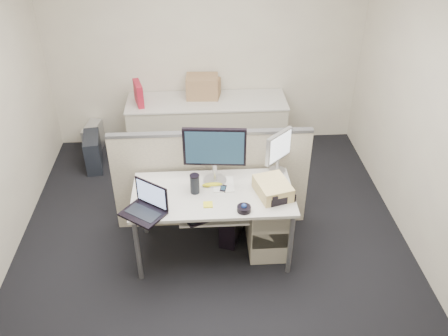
{
  "coord_description": "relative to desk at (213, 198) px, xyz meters",
  "views": [
    {
      "loc": [
        -0.1,
        -3.52,
        3.38
      ],
      "look_at": [
        0.11,
        0.15,
        0.9
      ],
      "focal_mm": 38.0,
      "sensor_mm": 36.0,
      "label": 1
    }
  ],
  "objects": [
    {
      "name": "paper_stack",
      "position": [
        0.11,
        0.12,
        0.07
      ],
      "size": [
        0.2,
        0.25,
        0.01
      ],
      "primitive_type": "cube",
      "rotation": [
        0.0,
        0.0,
        0.0
      ],
      "color": "silver",
      "rests_on": "desk"
    },
    {
      "name": "monitor_main",
      "position": [
        0.03,
        0.18,
        0.36
      ],
      "size": [
        0.6,
        0.28,
        0.58
      ],
      "primitive_type": "cube",
      "rotation": [
        0.0,
        0.0,
        -0.09
      ],
      "color": "black",
      "rests_on": "desk"
    },
    {
      "name": "cardboard_box_right",
      "position": [
        0.0,
        2.05,
        0.18
      ],
      "size": [
        0.39,
        0.33,
        0.24
      ],
      "primitive_type": "cube",
      "rotation": [
        0.0,
        0.0,
        -0.2
      ],
      "color": "#8F6046",
      "rests_on": "back_counter"
    },
    {
      "name": "banana",
      "position": [
        0.0,
        0.1,
        0.09
      ],
      "size": [
        0.2,
        0.06,
        0.04
      ],
      "primitive_type": "ellipsoid",
      "rotation": [
        0.0,
        0.0,
        0.04
      ],
      "color": "#CDCC12",
      "rests_on": "desk"
    },
    {
      "name": "pc_tower_spare_dark",
      "position": [
        -1.45,
        1.63,
        -0.45
      ],
      "size": [
        0.25,
        0.49,
        0.44
      ],
      "primitive_type": "cube",
      "rotation": [
        0.0,
        0.0,
        0.15
      ],
      "color": "black",
      "rests_on": "floor"
    },
    {
      "name": "pc_tower_spare_silver",
      "position": [
        -1.52,
        2.03,
        -0.48
      ],
      "size": [
        0.22,
        0.42,
        0.38
      ],
      "primitive_type": "cube",
      "rotation": [
        0.0,
        0.0,
        -0.16
      ],
      "color": "#B7B7BC",
      "rests_on": "floor"
    },
    {
      "name": "drawer_pedestal",
      "position": [
        0.55,
        0.05,
        -0.34
      ],
      "size": [
        0.4,
        0.55,
        0.65
      ],
      "primitive_type": "cube",
      "color": "#ADA391",
      "rests_on": "floor"
    },
    {
      "name": "red_binder",
      "position": [
        -0.84,
        1.89,
        0.2
      ],
      "size": [
        0.15,
        0.33,
        0.3
      ],
      "primitive_type": "cube",
      "rotation": [
        0.0,
        0.0,
        0.26
      ],
      "color": "#A6192C",
      "rests_on": "back_counter"
    },
    {
      "name": "keyboard_tray",
      "position": [
        0.0,
        -0.18,
        -0.04
      ],
      "size": [
        0.62,
        0.32,
        0.02
      ],
      "primitive_type": "cube",
      "color": "silver",
      "rests_on": "desk"
    },
    {
      "name": "cubicle_partition",
      "position": [
        0.0,
        0.45,
        -0.11
      ],
      "size": [
        2.0,
        0.06,
        1.1
      ],
      "primitive_type": "cube",
      "color": "beige",
      "rests_on": "floor"
    },
    {
      "name": "sticky_pad",
      "position": [
        -0.05,
        -0.18,
        0.07
      ],
      "size": [
        0.09,
        0.09,
        0.01
      ],
      "primitive_type": "cube",
      "rotation": [
        0.0,
        0.0,
        0.01
      ],
      "color": "yellow",
      "rests_on": "desk"
    },
    {
      "name": "pc_tower_desk",
      "position": [
        0.2,
        0.2,
        -0.47
      ],
      "size": [
        0.29,
        0.44,
        0.39
      ],
      "primitive_type": "cube",
      "rotation": [
        0.0,
        0.0,
        -0.33
      ],
      "color": "black",
      "rests_on": "floor"
    },
    {
      "name": "travel_mug",
      "position": [
        -0.16,
        0.02,
        0.16
      ],
      "size": [
        0.11,
        0.11,
        0.18
      ],
      "primitive_type": "cylinder",
      "rotation": [
        0.0,
        0.0,
        -0.43
      ],
      "color": "black",
      "rests_on": "desk"
    },
    {
      "name": "desk",
      "position": [
        0.0,
        0.0,
        0.0
      ],
      "size": [
        1.5,
        0.75,
        0.73
      ],
      "color": "silver",
      "rests_on": "floor"
    },
    {
      "name": "back_counter",
      "position": [
        0.0,
        1.93,
        -0.3
      ],
      "size": [
        2.0,
        0.6,
        0.72
      ],
      "primitive_type": "cube",
      "color": "#ADA391",
      "rests_on": "floor"
    },
    {
      "name": "floor",
      "position": [
        0.0,
        0.0,
        -0.67
      ],
      "size": [
        4.0,
        4.5,
        0.01
      ],
      "primitive_type": "cube",
      "color": "black",
      "rests_on": "ground"
    },
    {
      "name": "desk_phone",
      "position": [
        0.6,
        -0.12,
        0.1
      ],
      "size": [
        0.29,
        0.26,
        0.08
      ],
      "primitive_type": "cube",
      "rotation": [
        0.0,
        0.0,
        0.28
      ],
      "color": "black",
      "rests_on": "desk"
    },
    {
      "name": "cellphone",
      "position": [
        0.1,
        0.05,
        0.07
      ],
      "size": [
        0.07,
        0.11,
        0.01
      ],
      "primitive_type": "cube",
      "rotation": [
        0.0,
        0.0,
        -0.21
      ],
      "color": "black",
      "rests_on": "desk"
    },
    {
      "name": "monitor_small",
      "position": [
        0.65,
        0.32,
        0.28
      ],
      "size": [
        0.38,
        0.37,
        0.43
      ],
      "primitive_type": "cube",
      "rotation": [
        0.0,
        0.0,
        0.76
      ],
      "color": "#B7B7BC",
      "rests_on": "desk"
    },
    {
      "name": "manila_folders",
      "position": [
        0.55,
        -0.05,
        0.13
      ],
      "size": [
        0.36,
        0.41,
        0.13
      ],
      "primitive_type": "cube",
      "rotation": [
        0.0,
        0.0,
        0.26
      ],
      "color": "#D0BB7A",
      "rests_on": "desk"
    },
    {
      "name": "laptop",
      "position": [
        -0.62,
        -0.28,
        0.2
      ],
      "size": [
        0.44,
        0.43,
        0.27
      ],
      "primitive_type": "cube",
      "rotation": [
        0.0,
        0.0,
        -0.64
      ],
      "color": "black",
      "rests_on": "desk"
    },
    {
      "name": "cardboard_box_left",
      "position": [
        -0.05,
        2.05,
        0.21
      ],
      "size": [
        0.41,
        0.32,
        0.3
      ],
      "primitive_type": "cube",
      "rotation": [
        0.0,
        0.0,
        -0.05
      ],
      "color": "#8F6046",
      "rests_on": "back_counter"
    },
    {
      "name": "wall_back",
      "position": [
        0.0,
        2.25,
        0.69
      ],
      "size": [
        4.0,
        0.02,
        2.7
      ],
      "primitive_type": "cube",
      "color": "beige",
      "rests_on": "ground"
    },
    {
      "name": "wall_right",
      "position": [
        2.0,
        0.0,
        0.69
      ],
      "size": [
        0.02,
        4.5,
        2.7
      ],
      "primitive_type": "cube",
      "color": "beige",
      "rests_on": "ground"
    },
    {
      "name": "trackball",
      "position": [
        0.26,
        -0.28,
        0.09
      ],
      "size": [
        0.16,
        0.16,
        0.05
      ],
      "primitive_type": "cylinder",
      "rotation": [
        0.0,
        0.0,
        0.36
      ],
      "color": "black",
      "rests_on": "desk"
    },
    {
      "name": "keyboard",
      "position": [
        -0.05,
        -0.22,
        -0.02
      ],
      "size": [
        0.44,
        0.31,
        0.02
      ],
      "primitive_type": "cube",
      "rotation": [
        0.0,
        0.0,
        0.43
      ],
      "color": "black",
      "rests_on": "keyboard_tray"
    }
  ]
}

